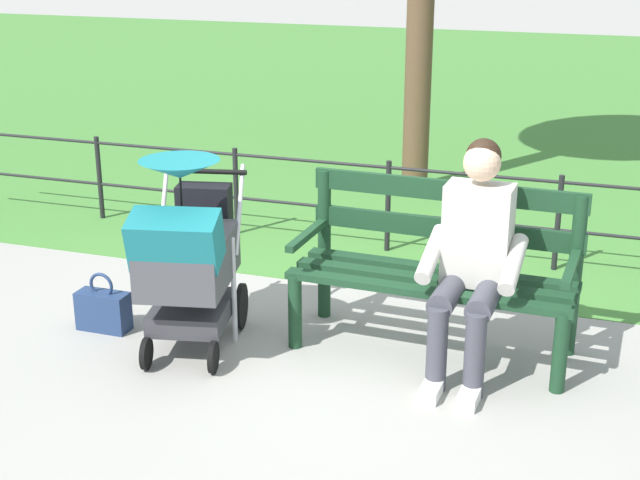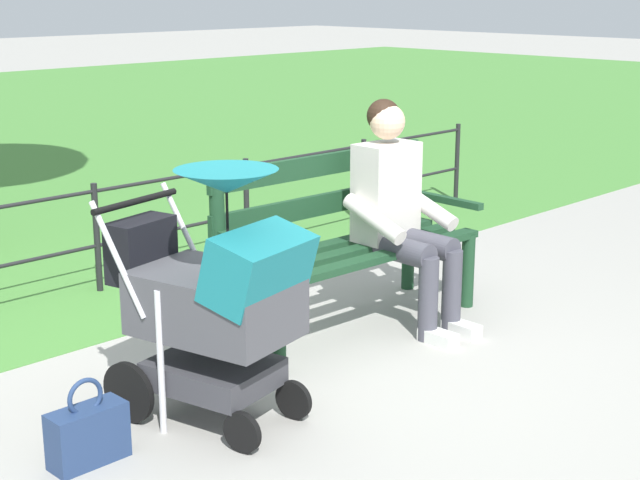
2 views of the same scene
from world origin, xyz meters
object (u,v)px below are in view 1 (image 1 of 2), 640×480
person_on_bench (473,253)px  handbag (103,310)px  stroller (188,253)px  park_bench (437,261)px

person_on_bench → handbag: 2.26m
stroller → handbag: (0.63, -0.07, -0.47)m
park_bench → handbag: bearing=12.8°
park_bench → stroller: (1.32, 0.51, 0.07)m
park_bench → person_on_bench: bearing=136.5°
handbag → park_bench: bearing=-167.2°
person_on_bench → stroller: bearing=10.4°
park_bench → handbag: size_ratio=4.37×
park_bench → person_on_bench: person_on_bench is taller
stroller → handbag: stroller is taller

